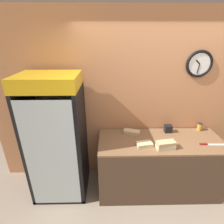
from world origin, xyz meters
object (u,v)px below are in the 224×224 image
object	(u,v)px
sandwich_flat_right	(144,144)
napkin_dispenser	(168,129)
chefs_knife	(209,144)
condiment_jar	(200,127)
beverage_cooler	(57,132)
sandwich_stack_bottom	(166,147)
sandwich_flat_left	(132,132)
sandwich_stack_middle	(166,143)

from	to	relation	value
sandwich_flat_right	napkin_dispenser	xyz separation A→B (m)	(0.44, 0.37, 0.03)
sandwich_flat_right	napkin_dispenser	bearing A→B (deg)	40.01
chefs_knife	condiment_jar	xyz separation A→B (m)	(0.05, 0.41, 0.06)
beverage_cooler	sandwich_stack_bottom	size ratio (longest dim) A/B	7.19
sandwich_flat_left	chefs_knife	world-z (taller)	sandwich_flat_left
sandwich_stack_middle	sandwich_stack_bottom	bearing A→B (deg)	0.00
napkin_dispenser	sandwich_stack_middle	bearing A→B (deg)	-111.09
sandwich_stack_bottom	chefs_knife	distance (m)	0.65
condiment_jar	sandwich_flat_left	bearing A→B (deg)	-175.79
beverage_cooler	condiment_jar	bearing A→B (deg)	5.55
beverage_cooler	chefs_knife	size ratio (longest dim) A/B	5.22
sandwich_stack_bottom	sandwich_stack_middle	xyz separation A→B (m)	(0.00, 0.00, 0.06)
sandwich_stack_bottom	sandwich_stack_middle	distance (m)	0.06
condiment_jar	sandwich_stack_bottom	bearing A→B (deg)	-144.91
sandwich_flat_right	chefs_knife	bearing A→B (deg)	0.64
condiment_jar	chefs_knife	bearing A→B (deg)	-97.27
beverage_cooler	napkin_dispenser	size ratio (longest dim) A/B	15.76
sandwich_stack_bottom	sandwich_flat_right	size ratio (longest dim) A/B	1.13
sandwich_flat_right	condiment_jar	xyz separation A→B (m)	(0.97, 0.42, 0.04)
sandwich_flat_left	sandwich_flat_right	bearing A→B (deg)	-68.01
sandwich_stack_bottom	condiment_jar	world-z (taller)	condiment_jar
sandwich_flat_left	sandwich_flat_right	size ratio (longest dim) A/B	1.16
chefs_knife	napkin_dispenser	xyz separation A→B (m)	(-0.47, 0.36, 0.05)
condiment_jar	napkin_dispenser	size ratio (longest dim) A/B	1.07
sandwich_flat_right	condiment_jar	size ratio (longest dim) A/B	1.82
sandwich_flat_left	sandwich_stack_middle	bearing A→B (deg)	-44.80
chefs_knife	sandwich_flat_right	bearing A→B (deg)	-179.36
sandwich_stack_bottom	napkin_dispenser	world-z (taller)	napkin_dispenser
beverage_cooler	napkin_dispenser	bearing A→B (deg)	5.75
beverage_cooler	sandwich_stack_middle	distance (m)	1.54
beverage_cooler	sandwich_stack_middle	bearing A→B (deg)	-10.17
beverage_cooler	sandwich_flat_right	xyz separation A→B (m)	(1.25, -0.20, -0.10)
sandwich_stack_bottom	sandwich_stack_middle	world-z (taller)	sandwich_stack_middle
sandwich_flat_left	chefs_knife	xyz separation A→B (m)	(1.05, -0.33, -0.02)
chefs_knife	condiment_jar	bearing A→B (deg)	82.73
sandwich_flat_left	condiment_jar	xyz separation A→B (m)	(1.10, 0.08, 0.03)
sandwich_stack_middle	sandwich_flat_left	xyz separation A→B (m)	(-0.41, 0.41, -0.06)
sandwich_flat_left	napkin_dispenser	bearing A→B (deg)	3.59
sandwich_stack_bottom	condiment_jar	xyz separation A→B (m)	(0.69, 0.49, 0.03)
condiment_jar	beverage_cooler	bearing A→B (deg)	-174.45
sandwich_flat_right	chefs_knife	xyz separation A→B (m)	(0.92, 0.01, -0.02)
beverage_cooler	napkin_dispenser	distance (m)	1.70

